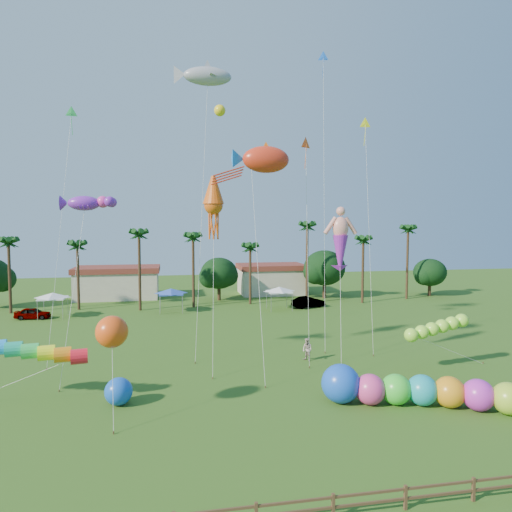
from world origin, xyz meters
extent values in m
plane|color=#285116|center=(0.00, 0.00, 0.00)|extent=(160.00, 160.00, 0.00)
cylinder|color=#3A2819|center=(-26.00, 40.00, 4.50)|extent=(0.36, 0.36, 9.00)
cylinder|color=#3A2819|center=(-18.00, 41.00, 4.25)|extent=(0.36, 0.36, 8.50)
cylinder|color=#3A2819|center=(-10.00, 39.00, 5.00)|extent=(0.36, 0.36, 10.00)
cylinder|color=#3A2819|center=(-3.00, 40.00, 4.75)|extent=(0.36, 0.36, 9.50)
cylinder|color=#3A2819|center=(5.00, 41.00, 4.00)|extent=(0.36, 0.36, 8.00)
cylinder|color=#3A2819|center=(13.00, 40.00, 5.50)|extent=(0.36, 0.36, 11.00)
cylinder|color=#3A2819|center=(21.00, 39.00, 4.50)|extent=(0.36, 0.36, 9.00)
cylinder|color=#3A2819|center=(29.00, 41.00, 5.25)|extent=(0.36, 0.36, 10.50)
sphere|color=#113814|center=(1.00, 45.00, 4.03)|extent=(5.46, 5.46, 5.46)
sphere|color=#113814|center=(17.00, 44.00, 4.65)|extent=(6.30, 6.30, 6.30)
sphere|color=#113814|center=(34.00, 43.00, 3.72)|extent=(5.04, 5.04, 5.04)
cube|color=beige|center=(-14.00, 50.00, 2.00)|extent=(12.00, 7.00, 4.00)
cube|color=beige|center=(10.00, 50.00, 2.00)|extent=(10.00, 7.00, 4.00)
pyramid|color=white|center=(-20.00, 36.00, 2.75)|extent=(3.00, 3.00, 0.60)
pyramid|color=blue|center=(-6.00, 37.00, 2.75)|extent=(3.00, 3.00, 0.60)
pyramid|color=white|center=(8.00, 36.00, 2.75)|extent=(3.00, 3.00, 0.60)
cube|color=brown|center=(0.00, -6.00, 0.50)|extent=(0.12, 0.12, 1.00)
cube|color=brown|center=(3.00, -6.00, 0.50)|extent=(0.12, 0.12, 1.00)
cube|color=brown|center=(6.00, -6.00, 0.50)|extent=(0.12, 0.12, 1.00)
cube|color=brown|center=(0.00, -6.00, 0.85)|extent=(36.00, 0.08, 0.10)
cube|color=brown|center=(0.00, -6.00, 0.45)|extent=(36.00, 0.08, 0.10)
imported|color=#4C4C54|center=(-22.22, 35.70, 0.68)|extent=(4.10, 1.89, 1.36)
imported|color=#4C4C54|center=(12.27, 36.83, 0.75)|extent=(4.77, 2.59, 1.49)
imported|color=#A9948D|center=(4.98, 13.62, 0.94)|extent=(1.07, 1.14, 1.88)
sphere|color=#E33B8C|center=(6.16, 4.15, 0.96)|extent=(1.91, 1.91, 1.91)
sphere|color=#38D933|center=(7.75, 3.85, 0.96)|extent=(1.91, 1.91, 1.91)
sphere|color=#199DB1|center=(9.30, 3.43, 0.96)|extent=(1.91, 1.91, 1.91)
sphere|color=orange|center=(10.77, 2.83, 0.96)|extent=(1.91, 1.91, 1.91)
sphere|color=#C62EC4|center=(12.19, 2.06, 0.96)|extent=(1.91, 1.91, 1.91)
sphere|color=#A4D42F|center=(13.58, 1.23, 0.96)|extent=(1.91, 1.91, 1.91)
sphere|color=blue|center=(4.47, 4.79, 1.22)|extent=(3.15, 3.15, 2.45)
sphere|color=blue|center=(-9.29, 6.96, 0.86)|extent=(1.72, 1.72, 1.72)
cylinder|color=red|center=(-13.48, 7.74, 2.99)|extent=(7.05, 0.96, 0.95)
cylinder|color=silver|center=(-15.46, 8.30, 1.49)|extent=(7.48, 1.14, 3.01)
ellipsoid|color=#9DF837|center=(11.87, 9.38, 2.87)|extent=(5.75, 1.34, 1.25)
cylinder|color=silver|center=(15.31, 9.81, 1.44)|extent=(6.89, 0.89, 2.90)
cylinder|color=brown|center=(18.74, 10.24, 0.08)|extent=(0.08, 0.08, 0.16)
sphere|color=#F14C13|center=(-9.33, 4.67, 5.18)|extent=(2.08, 2.08, 1.82)
cylinder|color=silver|center=(-9.23, 3.78, 2.59)|extent=(0.22, 1.80, 5.19)
cylinder|color=brown|center=(-9.13, 2.89, 0.08)|extent=(0.08, 0.08, 0.16)
cylinder|color=silver|center=(6.68, 10.59, 4.87)|extent=(1.27, 3.82, 9.75)
cylinder|color=brown|center=(6.06, 8.70, 0.08)|extent=(0.08, 0.08, 0.16)
ellipsoid|color=red|center=(1.34, 12.96, 16.25)|extent=(5.79, 3.65, 2.29)
cylinder|color=silver|center=(0.82, 10.55, 8.12)|extent=(1.06, 4.86, 16.26)
cylinder|color=brown|center=(0.31, 8.13, 0.08)|extent=(0.08, 0.08, 0.16)
ellipsoid|color=#9496A1|center=(-2.53, 20.06, 24.51)|extent=(6.12, 3.79, 2.06)
cylinder|color=silver|center=(-3.34, 17.31, 12.25)|extent=(1.65, 5.52, 24.51)
cylinder|color=brown|center=(-4.16, 14.57, 0.08)|extent=(0.08, 0.08, 0.16)
cone|color=#DF5612|center=(-2.52, 15.31, 12.81)|extent=(1.93, 1.93, 4.93)
cylinder|color=silver|center=(-2.81, 12.97, 6.40)|extent=(0.61, 4.70, 12.82)
cylinder|color=brown|center=(-3.10, 10.63, 0.08)|extent=(0.08, 0.08, 0.16)
ellipsoid|color=purple|center=(-12.23, 13.68, 12.81)|extent=(4.12, 2.45, 1.55)
cylinder|color=silver|center=(-12.86, 11.83, 6.41)|extent=(1.30, 3.73, 12.82)
cylinder|color=brown|center=(-13.49, 9.98, 0.08)|extent=(0.08, 0.08, 0.16)
cone|color=#FE581C|center=(5.08, 14.81, 17.86)|extent=(1.17, 0.79, 1.20)
cylinder|color=silver|center=(4.83, 13.27, 8.93)|extent=(0.52, 3.10, 17.86)
cylinder|color=brown|center=(4.59, 11.74, 0.08)|extent=(0.08, 0.08, 0.16)
cone|color=yellow|center=(11.46, 17.48, 20.33)|extent=(1.19, 0.33, 1.18)
cylinder|color=silver|center=(11.20, 15.66, 10.16)|extent=(0.55, 3.66, 20.33)
cylinder|color=brown|center=(10.93, 13.84, 0.08)|extent=(0.08, 0.08, 0.16)
cone|color=#2EC656|center=(-14.12, 19.72, 20.72)|extent=(1.14, 0.39, 1.12)
cylinder|color=silver|center=(-14.83, 17.40, 10.36)|extent=(1.47, 4.68, 20.72)
cylinder|color=brown|center=(-15.55, 15.07, 0.08)|extent=(0.08, 0.08, 0.16)
cone|color=blue|center=(8.35, 20.21, 26.95)|extent=(1.15, 0.53, 1.13)
cylinder|color=silver|center=(7.76, 17.82, 13.48)|extent=(1.21, 4.79, 26.96)
cylinder|color=brown|center=(7.17, 15.44, 0.08)|extent=(0.08, 0.08, 0.16)
camera|label=1|loc=(-5.99, -21.88, 11.27)|focal=32.00mm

